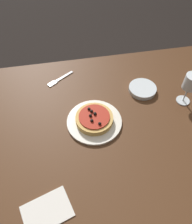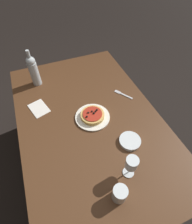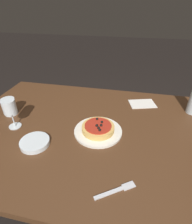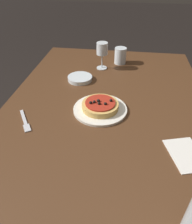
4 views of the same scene
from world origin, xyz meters
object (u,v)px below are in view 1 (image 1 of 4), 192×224
object	(u,v)px
fork	(59,80)
wine_glass	(191,83)
pizza	(94,118)
dining_table	(94,136)
side_bowl	(142,89)
dinner_plate	(94,121)

from	to	relation	value
fork	wine_glass	bearing A→B (deg)	122.68
pizza	fork	world-z (taller)	pizza
dining_table	fork	distance (m)	0.37
pizza	side_bowl	size ratio (longest dim) A/B	1.21
dining_table	pizza	xyz separation A→B (m)	(-0.01, -0.03, 0.10)
dinner_plate	pizza	world-z (taller)	pizza
dining_table	dinner_plate	xyz separation A→B (m)	(-0.01, -0.03, 0.08)
pizza	side_bowl	distance (m)	0.32
dining_table	fork	size ratio (longest dim) A/B	10.61
dining_table	pizza	distance (m)	0.11
dinner_plate	side_bowl	size ratio (longest dim) A/B	1.79
dining_table	pizza	size ratio (longest dim) A/B	9.22
wine_glass	pizza	bearing A→B (deg)	6.02
dining_table	side_bowl	world-z (taller)	side_bowl
dining_table	side_bowl	distance (m)	0.35
wine_glass	fork	size ratio (longest dim) A/B	1.12
pizza	fork	size ratio (longest dim) A/B	1.15
fork	dining_table	bearing A→B (deg)	77.69
dining_table	wine_glass	distance (m)	0.51
wine_glass	side_bowl	bearing A→B (deg)	-30.89
side_bowl	fork	distance (m)	0.45
wine_glass	fork	distance (m)	0.66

